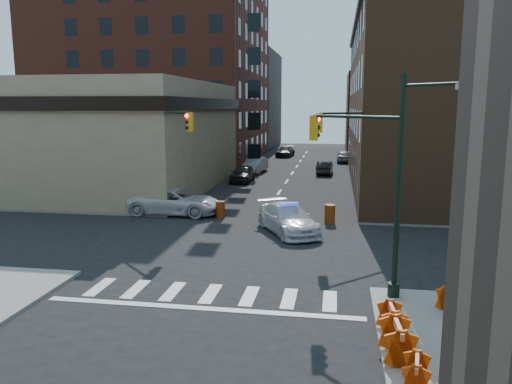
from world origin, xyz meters
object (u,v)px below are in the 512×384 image
(parked_car_wfar, at_px, (255,165))
(pedestrian_b, at_px, (121,194))
(police_car, at_px, (288,219))
(pedestrian_a, at_px, (166,190))
(parked_car_wnear, at_px, (243,173))
(barricade_nw_a, at_px, (162,207))
(barrel_bank, at_px, (220,209))
(barricade_se_a, at_px, (450,303))
(parked_car_enear, at_px, (325,168))
(pickup, at_px, (175,202))
(barrel_road, at_px, (330,214))

(parked_car_wfar, height_order, pedestrian_b, pedestrian_b)
(police_car, relative_size, pedestrian_b, 3.26)
(police_car, xyz_separation_m, pedestrian_a, (-9.24, 6.00, 0.36))
(parked_car_wnear, xyz_separation_m, barricade_nw_a, (-2.42, -15.33, -0.21))
(barrel_bank, xyz_separation_m, barricade_se_a, (11.14, -13.73, 0.03))
(parked_car_wnear, distance_m, parked_car_enear, 9.93)
(parked_car_wnear, xyz_separation_m, barrel_bank, (1.43, -15.19, -0.26))
(pickup, height_order, pedestrian_a, pedestrian_a)
(parked_car_wnear, height_order, parked_car_enear, parked_car_wnear)
(police_car, relative_size, parked_car_wnear, 1.18)
(pedestrian_b, bearing_deg, parked_car_wfar, 85.16)
(police_car, height_order, pedestrian_b, pedestrian_b)
(parked_car_wfar, bearing_deg, barrel_road, -63.18)
(pickup, height_order, pedestrian_b, pedestrian_b)
(parked_car_wnear, height_order, barricade_nw_a, parked_car_wnear)
(pickup, height_order, barrel_bank, pickup)
(parked_car_enear, relative_size, barricade_nw_a, 3.70)
(barrel_road, relative_size, barricade_nw_a, 1.00)
(barricade_nw_a, bearing_deg, parked_car_wfar, 78.63)
(police_car, distance_m, barricade_se_a, 12.48)
(parked_car_wnear, height_order, barrel_bank, parked_car_wnear)
(pickup, xyz_separation_m, barricade_se_a, (14.30, -14.27, -0.28))
(pedestrian_a, xyz_separation_m, barricade_se_a, (15.74, -16.65, -0.59))
(pedestrian_a, relative_size, barricade_nw_a, 1.75)
(pickup, height_order, barricade_nw_a, pickup)
(barricade_nw_a, bearing_deg, pedestrian_a, 98.90)
(parked_car_wnear, bearing_deg, barricade_nw_a, -98.09)
(police_car, relative_size, pedestrian_a, 2.73)
(pedestrian_a, xyz_separation_m, pedestrian_b, (-2.95, -1.07, -0.16))
(barricade_se_a, bearing_deg, parked_car_enear, -1.46)
(parked_car_wnear, bearing_deg, parked_car_enear, 42.03)
(pedestrian_a, xyz_separation_m, barrel_bank, (4.60, -2.91, -0.61))
(pickup, bearing_deg, barrel_road, -94.20)
(parked_car_wnear, bearing_deg, police_car, -70.73)
(parked_car_wfar, distance_m, barricade_se_a, 37.58)
(police_car, xyz_separation_m, barricade_se_a, (6.50, -10.64, -0.23))
(parked_car_wnear, bearing_deg, barrel_road, -60.86)
(parked_car_wfar, bearing_deg, barricade_nw_a, -90.28)
(pedestrian_b, distance_m, barricade_nw_a, 4.21)
(pedestrian_b, relative_size, barricade_se_a, 1.53)
(pedestrian_b, xyz_separation_m, barrel_bank, (7.54, -1.85, -0.45))
(pedestrian_b, bearing_deg, barrel_bank, -1.19)
(barrel_bank, bearing_deg, barrel_road, -3.01)
(pedestrian_b, height_order, barrel_road, pedestrian_b)
(pedestrian_a, bearing_deg, parked_car_wnear, 79.98)
(parked_car_wfar, distance_m, parked_car_enear, 7.36)
(parked_car_wfar, xyz_separation_m, barrel_road, (8.24, -22.08, -0.25))
(police_car, xyz_separation_m, barrel_bank, (-4.64, 3.09, -0.26))
(parked_car_enear, bearing_deg, pedestrian_b, 58.56)
(police_car, relative_size, barricade_se_a, 5.00)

